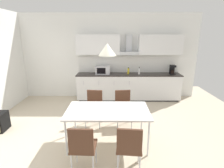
{
  "coord_description": "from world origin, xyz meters",
  "views": [
    {
      "loc": [
        0.38,
        -3.56,
        2.19
      ],
      "look_at": [
        0.36,
        0.65,
        1.0
      ],
      "focal_mm": 28.0,
      "sensor_mm": 36.0,
      "label": 1
    }
  ],
  "objects": [
    {
      "name": "chair_near_left",
      "position": [
        -0.09,
        -1.21,
        0.53
      ],
      "size": [
        0.41,
        0.41,
        0.87
      ],
      "color": "#4C2D1E",
      "rests_on": "ground_plane"
    },
    {
      "name": "coffee_maker",
      "position": [
        2.4,
        2.28,
        1.06
      ],
      "size": [
        0.18,
        0.19,
        0.3
      ],
      "color": "black",
      "rests_on": "kitchen_counter"
    },
    {
      "name": "dining_table",
      "position": [
        0.28,
        -0.38,
        0.72
      ],
      "size": [
        1.63,
        0.89,
        0.76
      ],
      "color": "white",
      "rests_on": "ground_plane"
    },
    {
      "name": "chair_far_right",
      "position": [
        0.64,
        0.45,
        0.53
      ],
      "size": [
        0.44,
        0.44,
        0.87
      ],
      "color": "#4C2D1E",
      "rests_on": "ground_plane"
    },
    {
      "name": "chair_far_left",
      "position": [
        -0.08,
        0.45,
        0.53
      ],
      "size": [
        0.43,
        0.43,
        0.87
      ],
      "color": "#4C2D1E",
      "rests_on": "ground_plane"
    },
    {
      "name": "chair_near_right",
      "position": [
        0.64,
        -1.21,
        0.53
      ],
      "size": [
        0.44,
        0.44,
        0.87
      ],
      "color": "#4C2D1E",
      "rests_on": "ground_plane"
    },
    {
      "name": "bottle_yellow",
      "position": [
        0.91,
        2.31,
        1.0
      ],
      "size": [
        0.07,
        0.07,
        0.22
      ],
      "color": "yellow",
      "rests_on": "kitchen_counter"
    },
    {
      "name": "microwave",
      "position": [
        0.03,
        2.25,
        1.05
      ],
      "size": [
        0.48,
        0.35,
        0.28
      ],
      "color": "#ADADB2",
      "rests_on": "kitchen_counter"
    },
    {
      "name": "wall_back",
      "position": [
        0.0,
        2.6,
        1.45
      ],
      "size": [
        6.61,
        0.1,
        2.9
      ],
      "primitive_type": "cube",
      "color": "white",
      "rests_on": "ground_plane"
    },
    {
      "name": "upper_wall_cabinets",
      "position": [
        0.92,
        2.38,
        1.87
      ],
      "size": [
        3.5,
        0.4,
        0.65
      ],
      "color": "silver"
    },
    {
      "name": "kitchen_counter",
      "position": [
        0.92,
        2.25,
        0.46
      ],
      "size": [
        3.52,
        0.61,
        0.91
      ],
      "color": "#333333",
      "rests_on": "ground_plane"
    },
    {
      "name": "bottle_white",
      "position": [
        1.27,
        2.21,
        1.01
      ],
      "size": [
        0.06,
        0.06,
        0.25
      ],
      "color": "white",
      "rests_on": "kitchen_counter"
    },
    {
      "name": "backsplash_tile",
      "position": [
        0.92,
        2.53,
        1.19
      ],
      "size": [
        3.5,
        0.02,
        0.57
      ],
      "primitive_type": "cube",
      "color": "silver",
      "rests_on": "kitchen_counter"
    },
    {
      "name": "pendant_lamp",
      "position": [
        0.28,
        -0.38,
        1.94
      ],
      "size": [
        0.32,
        0.32,
        0.22
      ],
      "primitive_type": "cone",
      "color": "silver"
    },
    {
      "name": "ground_plane",
      "position": [
        0.0,
        0.0,
        -0.01
      ],
      "size": [
        8.26,
        7.64,
        0.02
      ],
      "primitive_type": "cube",
      "color": "beige"
    }
  ]
}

